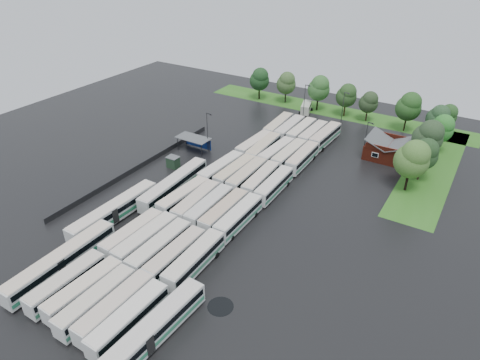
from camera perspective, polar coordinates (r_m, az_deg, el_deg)
The scene contains 63 objects.
ground at distance 81.48m, azimuth -5.66°, elevation -4.78°, with size 160.00×160.00×0.00m, color black.
brick_building at distance 106.44m, azimuth 19.18°, elevation 3.69°, with size 10.07×8.60×5.39m.
wash_shed at distance 104.29m, azimuth -6.11°, elevation 5.42°, with size 8.20×4.20×3.58m.
utility_hut at distance 97.98m, azimuth -8.91°, elevation 2.39°, with size 2.70×2.20×2.62m.
grass_strip_north at distance 132.01m, azimuth 12.30°, elevation 8.98°, with size 80.00×10.00×0.01m, color #2F6E1C.
grass_strip_east at distance 106.08m, azimuth 24.17°, elevation 1.40°, with size 10.00×50.00×0.01m, color #2F6E1C.
west_fence at distance 99.11m, azimuth -13.24°, elevation 1.79°, with size 0.10×50.00×1.20m, color #2D2D30.
bus_r0c0 at distance 69.41m, azimuth -22.12°, elevation -12.59°, with size 2.88×12.80×3.55m.
bus_r0c1 at distance 67.34m, azimuth -20.03°, elevation -13.66°, with size 3.17×12.75×3.52m.
bus_r0c2 at distance 65.13m, azimuth -18.59°, elevation -15.08°, with size 2.80×12.96×3.61m.
bus_r0c3 at distance 63.48m, azimuth -16.26°, elevation -16.05°, with size 2.79×13.02×3.62m.
bus_r0c4 at distance 61.60m, azimuth -14.59°, elevation -17.53°, with size 2.92×13.06×3.63m.
bus_r1c0 at distance 75.54m, azimuth -14.11°, elevation -7.06°, with size 2.99×12.81×3.55m.
bus_r1c1 at distance 73.70m, azimuth -12.42°, elevation -7.81°, with size 3.01×13.30×3.69m.
bus_r1c2 at distance 71.62m, azimuth -10.64°, elevation -8.87°, with size 2.88×13.33×3.71m.
bus_r1c3 at distance 69.93m, azimuth -8.60°, elevation -9.86°, with size 2.77×12.77×3.55m.
bus_r1c4 at distance 68.49m, azimuth -6.09°, elevation -10.58°, with size 3.13×13.34×3.70m.
bus_r2c0 at distance 83.62m, azimuth -7.53°, elevation -2.28°, with size 3.31×12.92×3.56m.
bus_r2c1 at distance 81.74m, azimuth -5.84°, elevation -2.99°, with size 3.34×13.02×3.59m.
bus_r2c2 at distance 80.28m, azimuth -4.09°, elevation -3.60°, with size 2.98×12.84×3.56m.
bus_r2c3 at distance 78.72m, azimuth -2.12°, elevation -4.28°, with size 2.84×13.01×3.62m.
bus_r2c4 at distance 77.34m, azimuth -0.19°, elevation -4.98°, with size 2.82×12.87×3.58m.
bus_r3c0 at distance 92.53m, azimuth -2.52°, elevation 1.47°, with size 3.47×13.31×3.67m.
bus_r3c1 at distance 91.38m, azimuth -0.68°, elevation 1.06°, with size 3.04×12.85×3.56m.
bus_r3c2 at distance 89.90m, azimuth 0.94°, elevation 0.54°, with size 2.90×13.02×3.62m.
bus_r3c3 at distance 88.67m, azimuth 2.82°, elevation 0.01°, with size 3.18×12.74×3.52m.
bus_r3c4 at distance 86.97m, azimuth 4.55°, elevation -0.71°, with size 2.92×12.71×3.53m.
bus_r4c0 at distance 103.18m, azimuth 1.93°, elevation 4.67°, with size 3.25×12.94×3.57m.
bus_r4c1 at distance 101.41m, azimuth 3.16°, elevation 4.21°, with size 3.35×13.46×3.72m.
bus_r4c2 at distance 100.07m, azimuth 4.87°, elevation 3.69°, with size 3.29×12.77×3.52m.
bus_r4c3 at distance 99.01m, azimuth 6.57°, elevation 3.32°, with size 2.99×13.04×3.62m.
bus_r4c4 at distance 98.17m, azimuth 8.30°, elevation 2.93°, with size 2.90×12.92×3.59m.
bus_r5c0 at distance 113.92m, azimuth 5.15°, elevation 7.18°, with size 3.47×13.38×3.69m.
bus_r5c1 at distance 112.54m, azimuth 6.62°, elevation 6.79°, with size 3.11×13.26×3.67m.
bus_r5c2 at distance 111.64m, azimuth 8.19°, elevation 6.46°, with size 2.78×12.96×3.61m.
bus_r5c3 at distance 110.51m, azimuth 9.69°, elevation 6.05°, with size 2.89×12.74×3.54m.
bus_r5c4 at distance 109.60m, azimuth 11.28°, elevation 5.73°, with size 3.32×13.46×3.72m.
artic_bus_west_a at distance 73.46m, azimuth -22.69°, elevation -9.95°, with size 3.01×19.79×3.67m.
artic_bus_west_b at distance 87.88m, azimuth -8.79°, elevation -0.58°, with size 3.61×19.79×3.65m.
artic_bus_west_c at distance 82.10m, azimuth -16.43°, elevation -4.01°, with size 3.12×19.88×3.68m.
artic_bus_east at distance 59.22m, azimuth -12.15°, elevation -19.59°, with size 3.61×19.93×3.68m.
minibus at distance 128.89m, azimuth 8.81°, elevation 9.54°, with size 4.08×6.91×2.84m.
tree_north_0 at distance 136.81m, azimuth 2.65°, elevation 13.31°, with size 6.16×6.16×10.19m.
tree_north_1 at distance 134.60m, azimuth 6.22°, elevation 12.76°, with size 5.92×5.92×9.80m.
tree_north_2 at distance 129.49m, azimuth 10.51°, elevation 11.99°, with size 6.46×6.46×10.70m.
tree_north_3 at distance 127.02m, azimuth 14.06°, elevation 10.92°, with size 5.86×5.86×9.70m.
tree_north_4 at distance 125.14m, azimuth 16.82°, elevation 9.93°, with size 5.28×5.28×8.74m.
tree_north_5 at distance 121.21m, azimuth 21.63°, elevation 9.14°, with size 6.59×6.59×10.91m.
tree_north_6 at distance 123.75m, azimuth 25.94°, elevation 7.81°, with size 5.11×5.10×8.45m.
tree_east_0 at distance 91.73m, azimuth 22.05°, elevation 2.65°, with size 6.97×6.97×11.54m.
tree_east_1 at distance 97.33m, azimuth 23.38°, elevation 3.25°, with size 5.97×5.97×9.89m.
tree_east_2 at distance 104.10m, azimuth 23.85°, elevation 5.35°, with size 6.69×6.69×11.08m.
tree_east_3 at distance 112.25m, azimuth 25.29°, elevation 6.28°, with size 5.88×5.88×9.75m.
tree_east_4 at distance 119.40m, azimuth 24.94°, elevation 7.60°, with size 5.66×5.66×9.38m.
lamp_post_ne at distance 103.01m, azimuth 16.48°, elevation 5.42°, with size 1.42×0.28×9.22m.
lamp_post_nw at distance 102.06m, azimuth -4.32°, elevation 6.71°, with size 1.55×0.30×10.09m.
lamp_post_back_w at distance 122.82m, azimuth 8.64°, elevation 10.60°, with size 1.54×0.30×9.98m.
lamp_post_back_e at distance 119.56m, azimuth 13.61°, elevation 9.45°, with size 1.50×0.29×9.72m.
puddle_0 at distance 73.25m, azimuth -17.32°, elevation -10.96°, with size 3.96×3.96×0.01m, color black.
puddle_1 at distance 65.19m, azimuth -9.86°, elevation -16.03°, with size 3.36×3.36×0.01m, color black.
puddle_2 at distance 86.91m, azimuth -11.23°, elevation -2.79°, with size 5.23×5.23×0.01m, color black.
puddle_3 at distance 78.50m, azimuth -3.07°, elevation -6.20°, with size 2.89×2.89×0.01m, color black.
puddle_4 at distance 64.09m, azimuth -2.62°, elevation -16.50°, with size 3.84×3.84×0.01m, color black.
Camera 1 is at (41.65, -52.10, 46.80)m, focal length 32.00 mm.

